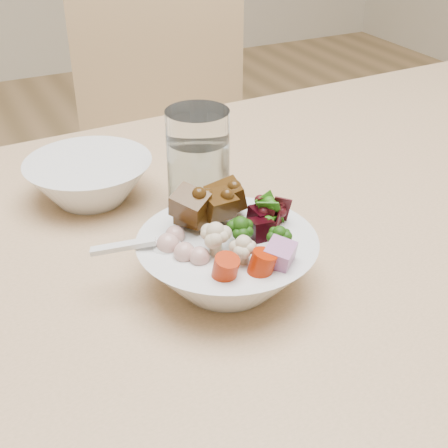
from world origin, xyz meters
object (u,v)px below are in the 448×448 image
object	(u,v)px
side_bowl	(90,180)
chair_far	(170,157)
water_glass	(198,166)
food_bowl	(228,258)
dining_table	(348,256)

from	to	relation	value
side_bowl	chair_far	bearing A→B (deg)	58.83
water_glass	side_bowl	xyz separation A→B (m)	(-0.12, 0.09, -0.03)
chair_far	food_bowl	xyz separation A→B (m)	(-0.24, -0.78, 0.26)
dining_table	side_bowl	size ratio (longest dim) A/B	9.26
chair_far	water_glass	bearing A→B (deg)	-94.45
dining_table	food_bowl	bearing A→B (deg)	-164.64
chair_far	side_bowl	distance (m)	0.67
dining_table	food_bowl	distance (m)	0.26
chair_far	water_glass	world-z (taller)	chair_far
food_bowl	water_glass	xyz separation A→B (m)	(0.04, 0.16, 0.03)
chair_far	side_bowl	size ratio (longest dim) A/B	5.22
food_bowl	side_bowl	xyz separation A→B (m)	(-0.08, 0.26, -0.00)
chair_far	water_glass	distance (m)	0.71
chair_far	side_bowl	xyz separation A→B (m)	(-0.32, -0.53, 0.25)
food_bowl	side_bowl	distance (m)	0.27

